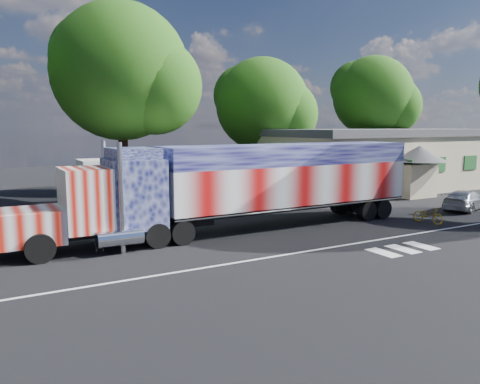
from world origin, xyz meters
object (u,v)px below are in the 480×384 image
semi_truck (246,184)px  bicycle (428,215)px  parked_car (465,200)px  tree_ne_a (264,105)px  tree_n_mid (123,73)px  coach_bus (174,182)px  woman (99,234)px  tree_far_ne (374,97)px

semi_truck → bicycle: size_ratio=12.39×
parked_car → tree_ne_a: bearing=-2.2°
tree_ne_a → tree_n_mid: size_ratio=0.82×
tree_ne_a → coach_bus: bearing=-145.6°
tree_n_mid → coach_bus: bearing=-75.1°
bicycle → woman: bearing=162.1°
semi_truck → coach_bus: semi_truck is taller
semi_truck → woman: semi_truck is taller
woman → semi_truck: bearing=14.6°
tree_far_ne → tree_ne_a: 13.85m
tree_far_ne → tree_n_mid: size_ratio=0.89×
tree_far_ne → bicycle: bearing=-127.5°
woman → tree_ne_a: tree_ne_a is taller
woman → tree_ne_a: bearing=52.0°
tree_ne_a → tree_n_mid: 13.97m
semi_truck → bicycle: 10.70m
coach_bus → parked_car: 19.17m
coach_bus → tree_n_mid: bearing=104.9°
semi_truck → tree_far_ne: 30.16m
parked_car → bicycle: (-5.72, -1.71, -0.17)m
tree_far_ne → woman: bearing=-153.2°
coach_bus → woman: bearing=-129.3°
woman → tree_n_mid: size_ratio=0.10×
coach_bus → woman: (-6.69, -8.16, -1.05)m
tree_ne_a → tree_far_ne: bearing=0.2°
semi_truck → tree_far_ne: tree_far_ne is taller
coach_bus → tree_n_mid: tree_n_mid is taller
tree_far_ne → tree_ne_a: (-13.80, -0.05, -1.15)m
coach_bus → woman: coach_bus is taller
semi_truck → tree_n_mid: size_ratio=1.57×
semi_truck → coach_bus: bearing=97.5°
tree_ne_a → tree_n_mid: (-13.60, -2.50, 1.92)m
semi_truck → parked_car: 15.84m
semi_truck → tree_ne_a: tree_ne_a is taller
woman → parked_car: bearing=7.6°
tree_far_ne → tree_n_mid: bearing=-174.7°
coach_bus → bicycle: bearing=-45.6°
coach_bus → tree_ne_a: (12.07, 8.26, 5.58)m
tree_far_ne → tree_ne_a: bearing=-179.8°
parked_car → bicycle: parked_car is taller
tree_n_mid → semi_truck: bearing=-79.3°
parked_car → woman: size_ratio=2.97×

